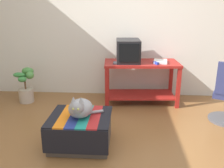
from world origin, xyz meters
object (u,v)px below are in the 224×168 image
book (160,61)px  stapler (156,63)px  desk (141,75)px  potted_plant (26,86)px  ottoman_with_blanket (81,130)px  tv_monitor (128,51)px  keyboard (126,63)px  cat (80,108)px

book → stapler: same height
desk → potted_plant: (-1.97, -0.11, -0.20)m
book → ottoman_with_blanket: 1.86m
desk → tv_monitor: tv_monitor is taller
keyboard → potted_plant: size_ratio=0.68×
tv_monitor → ottoman_with_blanket: bearing=-114.2°
desk → keyboard: 0.39m
tv_monitor → potted_plant: tv_monitor is taller
tv_monitor → stapler: bearing=-23.6°
potted_plant → stapler: stapler is taller
keyboard → ottoman_with_blanket: (-0.51, -1.29, -0.53)m
tv_monitor → keyboard: 0.24m
cat → potted_plant: bearing=136.2°
tv_monitor → book: tv_monitor is taller
stapler → ottoman_with_blanket: bearing=-158.2°
ottoman_with_blanket → desk: bearing=61.9°
desk → book: book is taller
desk → book: 0.40m
desk → book: (0.31, -0.03, 0.25)m
keyboard → cat: 1.43m
keyboard → stapler: bearing=-0.0°
tv_monitor → book: (0.54, -0.04, -0.16)m
desk → stapler: 0.37m
keyboard → ottoman_with_blanket: 1.49m
desk → stapler: stapler is taller
tv_monitor → stapler: (0.45, -0.16, -0.16)m
ottoman_with_blanket → cat: size_ratio=1.77×
potted_plant → stapler: (2.19, -0.04, 0.45)m
ottoman_with_blanket → stapler: bearing=52.5°
cat → ottoman_with_blanket: bearing=116.1°
stapler → tv_monitor: bearing=129.5°
keyboard → stapler: stapler is taller
ottoman_with_blanket → potted_plant: (-1.20, 1.33, 0.10)m
tv_monitor → keyboard: (-0.03, -0.17, -0.17)m
book → tv_monitor: bearing=-176.6°
tv_monitor → potted_plant: size_ratio=0.93×
cat → tv_monitor: bearing=75.0°
keyboard → potted_plant: 1.77m
keyboard → potted_plant: (-1.71, 0.04, -0.44)m
cat → potted_plant: 1.84m
ottoman_with_blanket → cat: cat is taller
cat → stapler: size_ratio=3.66×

